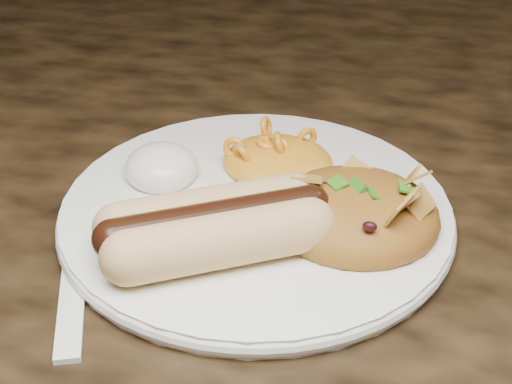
# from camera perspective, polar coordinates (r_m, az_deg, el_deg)

# --- Properties ---
(table) EXTENTS (1.60, 0.90, 0.75)m
(table) POSITION_cam_1_polar(r_m,az_deg,el_deg) (0.64, 7.00, -6.00)
(table) COLOR #412E18
(table) RESTS_ON floor
(plate) EXTENTS (0.34, 0.34, 0.01)m
(plate) POSITION_cam_1_polar(r_m,az_deg,el_deg) (0.53, 0.00, -1.52)
(plate) COLOR white
(plate) RESTS_ON table
(hotdog) EXTENTS (0.12, 0.12, 0.03)m
(hotdog) POSITION_cam_1_polar(r_m,az_deg,el_deg) (0.48, -3.01, -2.44)
(hotdog) COLOR #E8C38A
(hotdog) RESTS_ON plate
(mac_and_cheese) EXTENTS (0.10, 0.10, 0.03)m
(mac_and_cheese) POSITION_cam_1_polar(r_m,az_deg,el_deg) (0.56, 1.61, 3.20)
(mac_and_cheese) COLOR orange
(mac_and_cheese) RESTS_ON plate
(sour_cream) EXTENTS (0.07, 0.07, 0.03)m
(sour_cream) POSITION_cam_1_polar(r_m,az_deg,el_deg) (0.55, -6.95, 2.47)
(sour_cream) COLOR white
(sour_cream) RESTS_ON plate
(taco_salad) EXTENTS (0.11, 0.10, 0.05)m
(taco_salad) POSITION_cam_1_polar(r_m,az_deg,el_deg) (0.51, 7.31, -0.59)
(taco_salad) COLOR red
(taco_salad) RESTS_ON plate
(fork) EXTENTS (0.07, 0.13, 0.00)m
(fork) POSITION_cam_1_polar(r_m,az_deg,el_deg) (0.48, -13.24, -7.72)
(fork) COLOR silver
(fork) RESTS_ON table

